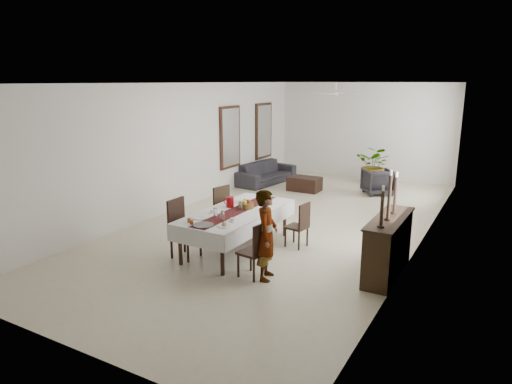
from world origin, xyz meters
The scene contains 87 objects.
floor centered at (0.00, 0.00, 0.00)m, with size 6.00×12.00×0.00m, color beige.
ceiling centered at (0.00, 0.00, 3.20)m, with size 6.00×12.00×0.02m, color silver.
wall_back centered at (0.00, 6.00, 1.60)m, with size 6.00×0.02×3.20m, color silver.
wall_front centered at (0.00, -6.00, 1.60)m, with size 6.00×0.02×3.20m, color silver.
wall_left centered at (-3.00, 0.00, 1.60)m, with size 0.02×12.00×3.20m, color silver.
wall_right centered at (3.00, 0.00, 1.60)m, with size 0.02×12.00×3.20m, color silver.
dining_table_top centered at (-0.10, -2.05, 0.75)m, with size 1.04×2.49×0.05m, color black.
table_leg_fl centered at (-0.57, -3.23, 0.36)m, with size 0.07×0.07×0.73m, color black.
table_leg_fr centered at (0.34, -3.24, 0.36)m, with size 0.07×0.07×0.73m, color black.
table_leg_bl centered at (-0.55, -0.86, 0.36)m, with size 0.07×0.07×0.73m, color black.
table_leg_br centered at (0.37, -0.87, 0.36)m, with size 0.07×0.07×0.73m, color black.
tablecloth_top centered at (-0.10, -2.05, 0.78)m, with size 1.23×2.68×0.01m, color silver.
tablecloth_drape_left centered at (-0.71, -2.04, 0.63)m, with size 0.01×2.68×0.31m, color white.
tablecloth_drape_right centered at (0.51, -2.05, 0.63)m, with size 0.01×2.68×0.31m, color silver.
tablecloth_drape_near centered at (-0.12, -3.38, 0.63)m, with size 1.23×0.01×0.31m, color silver.
tablecloth_drape_far centered at (-0.09, -0.71, 0.63)m, with size 1.23×0.01×0.31m, color white.
table_runner centered at (-0.10, -2.05, 0.79)m, with size 0.36×2.60×0.00m, color #5B1A1A.
red_pitcher centered at (-0.36, -1.89, 0.89)m, with size 0.16×0.16×0.21m, color maroon.
pitcher_handle centered at (-0.45, -1.89, 0.89)m, with size 0.12×0.12×0.02m, color maroon.
wine_glass_near centered at (0.01, -2.72, 0.88)m, with size 0.07×0.07×0.18m, color silver.
wine_glass_mid centered at (-0.21, -2.62, 0.88)m, with size 0.07×0.07×0.18m, color white.
wine_glass_far centered at (-0.05, -2.00, 0.88)m, with size 0.07×0.07×0.18m, color silver.
teacup_right centered at (0.20, -2.67, 0.82)m, with size 0.09×0.09×0.06m, color silver.
saucer_right centered at (0.20, -2.67, 0.80)m, with size 0.16×0.16×0.01m, color white.
teacup_left centered at (-0.42, -2.41, 0.82)m, with size 0.09×0.09×0.06m, color white.
saucer_left centered at (-0.42, -2.41, 0.80)m, with size 0.16×0.16×0.01m, color white.
plate_near_right centered at (0.23, -2.99, 0.80)m, with size 0.25×0.25×0.02m, color silver.
bread_near_right centered at (0.23, -2.99, 0.83)m, with size 0.09×0.09×0.09m, color tan.
plate_near_left centered at (-0.42, -2.82, 0.80)m, with size 0.25×0.25×0.02m, color silver.
plate_far_left centered at (-0.43, -1.47, 0.80)m, with size 0.25×0.25×0.02m, color silver.
serving_tray centered at (-0.11, -3.14, 0.80)m, with size 0.37×0.37×0.02m, color #404045.
jam_jar_a centered at (-0.34, -3.17, 0.83)m, with size 0.07×0.07×0.08m, color #923A15.
jam_jar_b centered at (-0.45, -3.10, 0.83)m, with size 0.07×0.07×0.08m, color brown.
fruit_basket centered at (-0.05, -1.79, 0.84)m, with size 0.31×0.31×0.10m, color brown.
fruit_red centered at (-0.02, -1.77, 0.92)m, with size 0.09×0.09×0.09m, color maroon.
fruit_green centered at (-0.09, -1.76, 0.92)m, with size 0.08×0.08×0.08m, color #507523.
fruit_yellow centered at (-0.05, -1.84, 0.92)m, with size 0.09×0.09×0.09m, color yellow.
chair_right_near_seat centered at (0.81, -3.02, 0.43)m, with size 0.41×0.41×0.05m, color black.
chair_right_near_leg_fl centered at (0.95, -3.22, 0.20)m, with size 0.04×0.04×0.41m, color black.
chair_right_near_leg_fr centered at (1.00, -2.88, 0.20)m, with size 0.04×0.04×0.41m, color black.
chair_right_near_leg_bl centered at (0.61, -3.16, 0.20)m, with size 0.04×0.04×0.41m, color black.
chair_right_near_leg_br centered at (0.67, -2.83, 0.20)m, with size 0.04×0.04×0.41m, color black.
chair_right_near_back centered at (0.99, -3.05, 0.71)m, with size 0.41×0.04×0.53m, color black.
chair_right_far_seat centered at (0.86, -1.33, 0.41)m, with size 0.39×0.39×0.04m, color black.
chair_right_far_leg_fl centered at (0.99, -1.51, 0.19)m, with size 0.04×0.04×0.38m, color black.
chair_right_far_leg_fr centered at (1.03, -1.20, 0.19)m, with size 0.04×0.04×0.38m, color black.
chair_right_far_leg_bl centered at (0.68, -1.47, 0.19)m, with size 0.04×0.04×0.38m, color black.
chair_right_far_leg_br centered at (0.72, -1.15, 0.19)m, with size 0.04×0.04×0.38m, color black.
chair_right_far_back centered at (1.03, -1.36, 0.67)m, with size 0.39×0.04×0.50m, color black.
chair_left_near_seat centered at (-0.72, -2.87, 0.49)m, with size 0.47×0.47×0.05m, color black.
chair_left_near_leg_fl centered at (-0.91, -2.68, 0.23)m, with size 0.05×0.05×0.47m, color black.
chair_left_near_leg_fr centered at (-0.91, -3.07, 0.23)m, with size 0.05×0.05×0.47m, color black.
chair_left_near_leg_bl centered at (-0.53, -2.68, 0.23)m, with size 0.05×0.05×0.47m, color black.
chair_left_near_leg_br centered at (-0.53, -3.07, 0.23)m, with size 0.05×0.05×0.47m, color black.
chair_left_near_back centered at (-0.93, -2.87, 0.81)m, with size 0.47×0.04×0.60m, color black.
chair_left_far_seat centered at (-0.62, -1.55, 0.48)m, with size 0.46×0.46×0.05m, color black.
chair_left_far_leg_fl centered at (-0.76, -1.32, 0.23)m, with size 0.05×0.05×0.45m, color black.
chair_left_far_leg_fr centered at (-0.84, -1.69, 0.23)m, with size 0.05×0.05×0.45m, color black.
chair_left_far_leg_bl centered at (-0.39, -1.41, 0.23)m, with size 0.05×0.05×0.45m, color black.
chair_left_far_leg_br centered at (-0.47, -1.77, 0.23)m, with size 0.05×0.05×0.45m, color black.
chair_left_far_back centered at (-0.82, -1.50, 0.79)m, with size 0.46×0.04×0.59m, color black.
woman centered at (1.05, -2.97, 0.77)m, with size 0.56×0.37×1.53m, color #9A9CA3.
sideboard_body centered at (2.78, -1.83, 0.50)m, with size 0.44×1.65×0.99m, color black.
sideboard_top centered at (2.78, -1.83, 1.01)m, with size 0.48×1.72×0.03m, color black.
candlestick_near_base centered at (2.78, -2.44, 1.04)m, with size 0.11×0.11×0.03m, color black.
candlestick_near_shaft centered at (2.78, -2.44, 1.33)m, with size 0.06×0.06×0.55m, color black.
candlestick_near_candle centered at (2.78, -2.44, 1.65)m, with size 0.04×0.04×0.09m, color silver.
candlestick_mid_base centered at (2.78, -2.00, 1.04)m, with size 0.11×0.11×0.03m, color black.
candlestick_mid_shaft centered at (2.78, -2.00, 1.42)m, with size 0.06×0.06×0.72m, color black.
candlestick_mid_candle centered at (2.78, -2.00, 1.82)m, with size 0.04×0.04×0.09m, color white.
candlestick_far_base centered at (2.78, -1.56, 1.04)m, with size 0.11×0.11×0.03m, color black.
candlestick_far_shaft centered at (2.78, -1.56, 1.36)m, with size 0.06×0.06×0.61m, color black.
candlestick_far_candle centered at (2.78, -1.56, 1.71)m, with size 0.04×0.04×0.09m, color white.
sofa centered at (-2.46, 3.55, 0.34)m, with size 2.31×0.90×0.68m, color #28262B.
armchair centered at (1.12, 3.83, 0.37)m, with size 0.79×0.81×0.74m, color #262328.
coffee_table centered at (-0.92, 3.16, 0.21)m, with size 0.94×0.63×0.42m, color black.
potted_plant centered at (0.63, 5.19, 0.61)m, with size 1.10×0.96×1.22m, color #2B5020.
mirror_frame_near centered at (-2.96, 2.20, 1.60)m, with size 0.06×1.05×1.85m, color black.
mirror_glass_near centered at (-2.92, 2.20, 1.60)m, with size 0.01×0.90×1.70m, color silver.
mirror_frame_far centered at (-2.96, 4.30, 1.60)m, with size 0.06×1.05×1.85m, color black.
mirror_glass_far centered at (-2.92, 4.30, 1.60)m, with size 0.01×0.90×1.70m, color silver.
fan_rod centered at (0.00, 3.00, 3.10)m, with size 0.04×0.04×0.20m, color white.
fan_hub centered at (0.00, 3.00, 2.90)m, with size 0.16×0.16×0.08m, color silver.
fan_blade_n centered at (0.00, 3.35, 2.90)m, with size 0.10×0.55×0.01m, color silver.
fan_blade_s centered at (0.00, 2.65, 2.90)m, with size 0.10×0.55×0.01m, color silver.
fan_blade_e centered at (0.35, 3.00, 2.90)m, with size 0.55×0.10×0.01m, color silver.
fan_blade_w centered at (-0.35, 3.00, 2.90)m, with size 0.55×0.10×0.01m, color white.
Camera 1 is at (4.41, -9.28, 3.25)m, focal length 32.00 mm.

